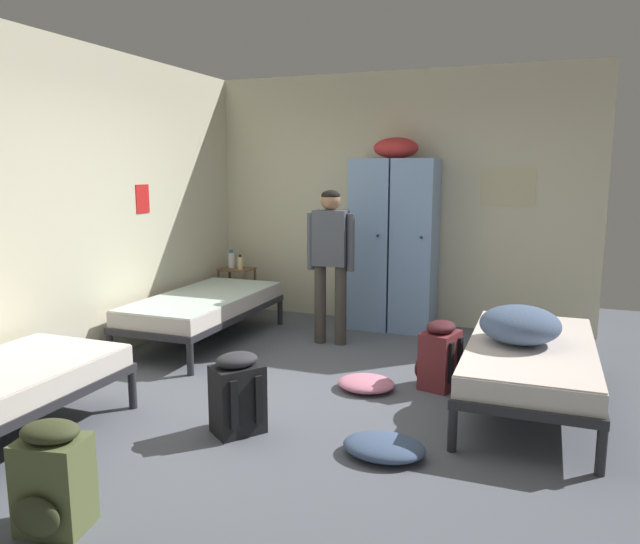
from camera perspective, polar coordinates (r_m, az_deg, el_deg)
ground_plane at (r=4.66m, az=-1.16°, el=-12.11°), size 8.33×8.33×0.00m
room_backdrop at (r=5.92m, az=-7.41°, el=6.40°), size 4.36×5.27×2.80m
locker_bank at (r=6.56m, az=7.05°, el=2.95°), size 0.90×0.55×2.07m
shelf_unit at (r=7.27m, az=-7.89°, el=-1.40°), size 0.38×0.30×0.57m
bed_left_rear at (r=6.17m, az=-10.97°, el=-3.14°), size 0.90×1.90×0.49m
bed_right at (r=4.68m, az=19.40°, el=-7.65°), size 0.90×1.90×0.49m
bedding_heap at (r=4.59m, az=18.49°, el=-4.76°), size 0.57×0.61×0.27m
person_traveler at (r=5.91m, az=1.01°, el=1.88°), size 0.49×0.21×1.54m
water_bottle at (r=7.27m, az=-8.43°, el=1.16°), size 0.08×0.08×0.22m
lotion_bottle at (r=7.15m, az=-7.61°, el=0.89°), size 0.06×0.06×0.18m
backpack_maroon at (r=4.94m, az=11.23°, el=-7.83°), size 0.39×0.37×0.55m
backpack_olive at (r=3.31m, az=-24.11°, el=-17.57°), size 0.36×0.37×0.55m
backpack_black at (r=4.09m, az=-7.91°, el=-11.46°), size 0.42×0.41×0.55m
clothes_pile_denim at (r=3.84m, az=6.10°, el=-16.21°), size 0.51×0.39×0.11m
clothes_pile_pink at (r=4.87m, az=4.41°, el=-10.52°), size 0.46×0.40×0.10m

